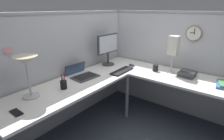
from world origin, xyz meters
name	(u,v)px	position (x,y,z in m)	size (l,w,h in m)	color
ground_plane	(130,125)	(0.00, 0.00, 0.00)	(6.80, 6.80, 0.00)	#383D47
cubicle_wall_back	(67,68)	(-0.36, 0.87, 0.79)	(2.57, 0.12, 1.58)	#B2B2B7
cubicle_wall_right	(175,63)	(0.87, -0.27, 0.79)	(0.12, 2.37, 1.58)	#B2B2B7
desk	(128,90)	(-0.15, -0.05, 0.63)	(2.35, 2.15, 0.73)	silver
monitor	(108,47)	(0.30, 0.64, 1.02)	(0.46, 0.20, 0.50)	#38383D
laptop	(81,74)	(-0.33, 0.62, 0.75)	(0.37, 0.40, 0.22)	#38383D
keyboard	(122,71)	(0.16, 0.26, 0.74)	(0.43, 0.14, 0.02)	black
computer_mouse	(132,65)	(0.47, 0.29, 0.75)	(0.06, 0.10, 0.03)	#38383D
desk_lamp_dome	(26,64)	(-1.08, 0.57, 1.09)	(0.24, 0.24, 0.44)	#B7BABF
pen_cup	(64,84)	(-0.74, 0.46, 0.78)	(0.08, 0.08, 0.18)	black
cell_phone	(16,112)	(-1.33, 0.38, 0.73)	(0.07, 0.14, 0.01)	black
office_phone	(187,74)	(0.53, -0.56, 0.77)	(0.21, 0.22, 0.11)	#38383D
desk_lamp_paper	(174,46)	(0.56, -0.32, 1.11)	(0.13, 0.13, 0.53)	#B7BABF
coffee_mug	(155,68)	(0.48, -0.12, 0.78)	(0.08, 0.08, 0.10)	black
wall_clock	(194,33)	(0.82, -0.50, 1.28)	(0.04, 0.22, 0.22)	olive
pinned_note_leftmost	(8,51)	(-1.13, 0.82, 1.20)	(0.09, 0.00, 0.07)	pink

